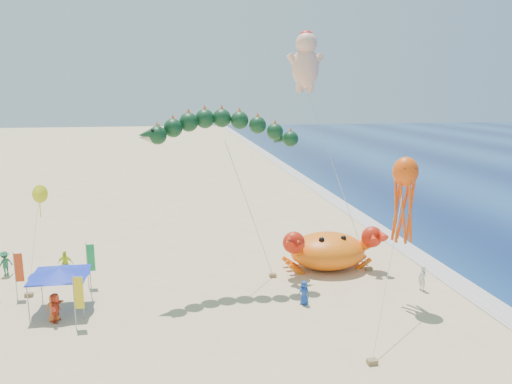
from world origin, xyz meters
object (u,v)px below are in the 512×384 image
crab_inflatable (328,250)px  octopus_kite (404,194)px  cherub_kite (306,60)px  canopy_blue (59,272)px  dragon_kite (222,133)px

crab_inflatable → octopus_kite: size_ratio=0.83×
crab_inflatable → cherub_kite: size_ratio=0.43×
octopus_kite → canopy_blue: (-21.04, 2.27, -4.62)m
crab_inflatable → octopus_kite: (2.65, -6.49, 5.57)m
cherub_kite → canopy_blue: size_ratio=5.01×
crab_inflatable → canopy_blue: (-18.39, -4.22, 0.95)m
cherub_kite → octopus_kite: 15.93m
crab_inflatable → octopus_kite: 8.95m
crab_inflatable → dragon_kite: dragon_kite is taller
crab_inflatable → cherub_kite: 15.68m
crab_inflatable → dragon_kite: size_ratio=0.66×
crab_inflatable → canopy_blue: bearing=-167.1°
dragon_kite → octopus_kite: dragon_kite is taller
dragon_kite → crab_inflatable: bearing=10.8°
crab_inflatable → canopy_blue: crab_inflatable is taller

